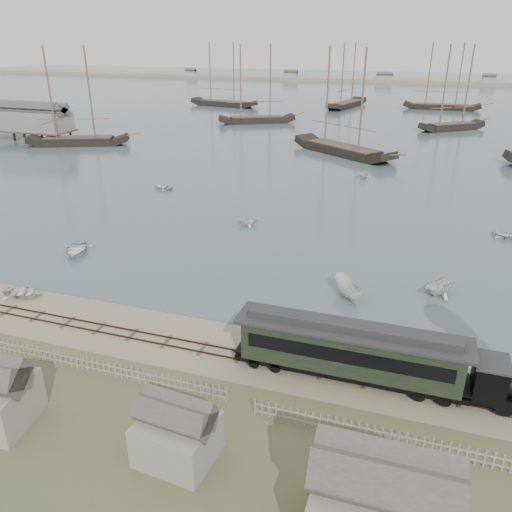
% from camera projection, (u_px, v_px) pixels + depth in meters
% --- Properties ---
extents(ground, '(600.00, 600.00, 0.00)m').
position_uv_depth(ground, '(225.00, 337.00, 38.77)').
color(ground, tan).
rests_on(ground, ground).
extents(harbor_water, '(600.00, 336.00, 0.06)m').
position_uv_depth(harbor_water, '(392.00, 99.00, 186.48)').
color(harbor_water, '#42545F').
rests_on(harbor_water, ground).
extents(rail_track, '(120.00, 1.80, 0.16)m').
position_uv_depth(rail_track, '(215.00, 351.00, 37.01)').
color(rail_track, '#35241D').
rests_on(rail_track, ground).
extents(picket_fence_west, '(19.00, 0.10, 1.20)m').
position_uv_depth(picket_fence_west, '(100.00, 374.00, 34.55)').
color(picket_fence_west, gray).
rests_on(picket_fence_west, ground).
extents(picket_fence_east, '(15.00, 0.10, 1.20)m').
position_uv_depth(picket_fence_east, '(379.00, 443.00, 28.66)').
color(picket_fence_east, gray).
rests_on(picket_fence_east, ground).
extents(shed_mid, '(4.00, 3.50, 3.60)m').
position_uv_depth(shed_mid, '(179.00, 456.00, 27.76)').
color(shed_mid, gray).
rests_on(shed_mid, ground).
extents(far_spit, '(500.00, 20.00, 1.80)m').
position_uv_depth(far_spit, '(404.00, 82.00, 256.01)').
color(far_spit, tan).
rests_on(far_spit, ground).
extents(passenger_coach, '(15.47, 2.98, 3.76)m').
position_uv_depth(passenger_coach, '(349.00, 348.00, 33.26)').
color(passenger_coach, black).
rests_on(passenger_coach, ground).
extents(beached_dinghy, '(2.97, 3.92, 0.77)m').
position_uv_depth(beached_dinghy, '(24.00, 292.00, 44.74)').
color(beached_dinghy, silver).
rests_on(beached_dinghy, ground).
extents(rowboat_0, '(5.29, 4.66, 0.91)m').
position_uv_depth(rowboat_0, '(76.00, 249.00, 53.48)').
color(rowboat_0, silver).
rests_on(rowboat_0, harbor_water).
extents(rowboat_1, '(3.17, 3.33, 1.36)m').
position_uv_depth(rowboat_1, '(247.00, 220.00, 61.35)').
color(rowboat_1, silver).
rests_on(rowboat_1, harbor_water).
extents(rowboat_2, '(4.32, 3.59, 1.60)m').
position_uv_depth(rowboat_2, '(347.00, 289.00, 44.36)').
color(rowboat_2, silver).
rests_on(rowboat_2, harbor_water).
extents(rowboat_3, '(3.59, 4.15, 0.72)m').
position_uv_depth(rowboat_3, '(509.00, 236.00, 57.42)').
color(rowboat_3, silver).
rests_on(rowboat_3, harbor_water).
extents(rowboat_4, '(4.45, 4.50, 1.79)m').
position_uv_depth(rowboat_4, '(440.00, 285.00, 44.83)').
color(rowboat_4, silver).
rests_on(rowboat_4, harbor_water).
extents(rowboat_6, '(3.18, 3.90, 0.71)m').
position_uv_depth(rowboat_6, '(163.00, 187.00, 76.24)').
color(rowboat_6, silver).
rests_on(rowboat_6, harbor_water).
extents(rowboat_7, '(3.43, 3.07, 1.62)m').
position_uv_depth(rowboat_7, '(364.00, 173.00, 82.06)').
color(rowboat_7, silver).
rests_on(rowboat_7, harbor_water).
extents(schooner_0, '(21.06, 12.50, 20.00)m').
position_uv_depth(schooner_0, '(72.00, 97.00, 103.16)').
color(schooner_0, black).
rests_on(schooner_0, harbor_water).
extents(schooner_1, '(20.31, 13.67, 20.00)m').
position_uv_depth(schooner_1, '(257.00, 84.00, 130.74)').
color(schooner_1, black).
rests_on(schooner_1, harbor_water).
extents(schooner_2, '(22.75, 18.46, 20.00)m').
position_uv_depth(schooner_2, '(346.00, 102.00, 94.91)').
color(schooner_2, black).
rests_on(schooner_2, harbor_water).
extents(schooner_3, '(16.46, 14.00, 20.00)m').
position_uv_depth(schooner_3, '(458.00, 88.00, 120.30)').
color(schooner_3, black).
rests_on(schooner_3, harbor_water).
extents(schooner_6, '(24.35, 9.59, 20.00)m').
position_uv_depth(schooner_6, '(223.00, 75.00, 163.38)').
color(schooner_6, black).
rests_on(schooner_6, harbor_water).
extents(schooner_7, '(10.99, 24.23, 20.00)m').
position_uv_depth(schooner_7, '(349.00, 75.00, 160.98)').
color(schooner_7, black).
rests_on(schooner_7, harbor_water).
extents(schooner_8, '(23.58, 5.79, 20.00)m').
position_uv_depth(schooner_8, '(446.00, 77.00, 155.50)').
color(schooner_8, black).
rests_on(schooner_8, harbor_water).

